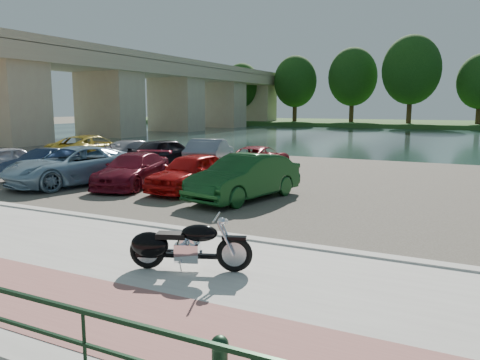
# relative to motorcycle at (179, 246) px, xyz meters

# --- Properties ---
(ground) EXTENTS (200.00, 200.00, 0.00)m
(ground) POSITION_rel_motorcycle_xyz_m (-0.82, 0.44, -0.56)
(ground) COLOR #595447
(ground) RESTS_ON ground
(promenade) EXTENTS (60.00, 6.00, 0.10)m
(promenade) POSITION_rel_motorcycle_xyz_m (-0.82, -0.56, -0.51)
(promenade) COLOR #B3AFA9
(promenade) RESTS_ON ground
(pink_path) EXTENTS (60.00, 2.00, 0.01)m
(pink_path) POSITION_rel_motorcycle_xyz_m (-0.82, -2.06, -0.46)
(pink_path) COLOR #975955
(pink_path) RESTS_ON promenade
(kerb) EXTENTS (60.00, 0.30, 0.14)m
(kerb) POSITION_rel_motorcycle_xyz_m (-0.82, 2.44, -0.49)
(kerb) COLOR #B3AFA9
(kerb) RESTS_ON ground
(parking_lot) EXTENTS (60.00, 18.00, 0.04)m
(parking_lot) POSITION_rel_motorcycle_xyz_m (-0.82, 11.44, -0.54)
(parking_lot) COLOR #433F36
(parking_lot) RESTS_ON ground
(river) EXTENTS (120.00, 40.00, 0.00)m
(river) POSITION_rel_motorcycle_xyz_m (-0.82, 40.44, -0.56)
(river) COLOR #172928
(river) RESTS_ON ground
(far_bank) EXTENTS (120.00, 24.00, 0.60)m
(far_bank) POSITION_rel_motorcycle_xyz_m (-0.82, 72.44, -0.26)
(far_bank) COLOR #234A1A
(far_bank) RESTS_ON ground
(bridge) EXTENTS (7.00, 56.00, 8.55)m
(bridge) POSITION_rel_motorcycle_xyz_m (-28.82, 41.46, 4.96)
(bridge) COLOR tan
(bridge) RESTS_ON ground
(far_trees) EXTENTS (70.25, 10.68, 12.52)m
(far_trees) POSITION_rel_motorcycle_xyz_m (3.54, 66.23, 6.93)
(far_trees) COLOR #3A2815
(far_trees) RESTS_ON far_bank
(motorcycle) EXTENTS (2.24, 1.08, 1.05)m
(motorcycle) POSITION_rel_motorcycle_xyz_m (0.00, 0.00, 0.00)
(motorcycle) COLOR black
(motorcycle) RESTS_ON promenade
(car_1) EXTENTS (1.55, 3.87, 1.25)m
(car_1) POSITION_rel_motorcycle_xyz_m (-11.80, 7.20, 0.10)
(car_1) COLOR #111E37
(car_1) RESTS_ON parking_lot
(car_2) EXTENTS (3.75, 5.85, 1.50)m
(car_2) POSITION_rel_motorcycle_xyz_m (-9.36, 6.48, 0.23)
(car_2) COLOR #7C9DB5
(car_2) RESTS_ON parking_lot
(car_3) EXTENTS (2.69, 4.67, 1.27)m
(car_3) POSITION_rel_motorcycle_xyz_m (-6.96, 7.20, 0.11)
(car_3) COLOR maroon
(car_3) RESTS_ON parking_lot
(car_4) EXTENTS (1.82, 4.13, 1.38)m
(car_4) POSITION_rel_motorcycle_xyz_m (-4.41, 7.38, 0.17)
(car_4) COLOR #AE0B0B
(car_4) RESTS_ON parking_lot
(car_5) EXTENTS (2.49, 4.76, 1.49)m
(car_5) POSITION_rel_motorcycle_xyz_m (-1.95, 6.83, 0.22)
(car_5) COLOR #113F18
(car_5) RESTS_ON parking_lot
(car_6) EXTENTS (3.06, 5.62, 1.49)m
(car_6) POSITION_rel_motorcycle_xyz_m (-14.35, 12.59, 0.23)
(car_6) COLOR olive
(car_6) RESTS_ON parking_lot
(car_7) EXTENTS (2.17, 4.54, 1.28)m
(car_7) POSITION_rel_motorcycle_xyz_m (-11.69, 13.24, 0.12)
(car_7) COLOR #95949C
(car_7) RESTS_ON parking_lot
(car_8) EXTENTS (2.90, 4.54, 1.44)m
(car_8) POSITION_rel_motorcycle_xyz_m (-9.45, 13.03, 0.20)
(car_8) COLOR black
(car_8) RESTS_ON parking_lot
(car_9) EXTENTS (2.82, 4.80, 1.49)m
(car_9) POSITION_rel_motorcycle_xyz_m (-6.91, 13.06, 0.23)
(car_9) COLOR slate
(car_9) RESTS_ON parking_lot
(car_10) EXTENTS (2.31, 4.58, 1.24)m
(car_10) POSITION_rel_motorcycle_xyz_m (-4.22, 12.95, 0.10)
(car_10) COLOR maroon
(car_10) RESTS_ON parking_lot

